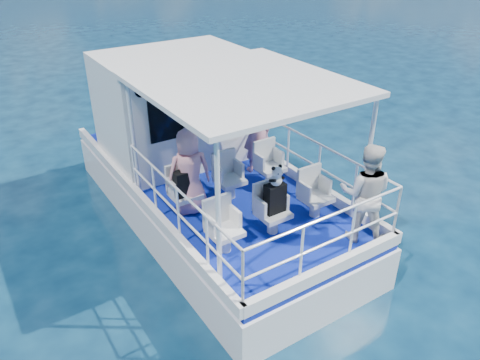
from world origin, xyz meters
name	(u,v)px	position (x,y,z in m)	size (l,w,h in m)	color
ground	(236,242)	(0.00, 0.00, 0.00)	(2000.00, 2000.00, 0.00)	#072037
hull	(210,218)	(0.00, 1.00, 0.00)	(3.00, 7.00, 1.60)	white
deck	(209,182)	(0.00, 1.00, 0.85)	(2.90, 6.90, 0.10)	navy
cabin	(176,107)	(0.00, 2.30, 2.00)	(2.85, 2.00, 2.20)	white
canopy	(242,84)	(0.00, -0.20, 3.14)	(3.00, 3.20, 0.08)	white
canopy_posts	(244,152)	(0.00, -0.25, 2.00)	(2.77, 2.97, 2.20)	white
railings	(255,191)	(0.00, -0.58, 1.40)	(2.84, 3.59, 1.00)	white
seat_port_fwd	(186,202)	(-0.90, 0.20, 1.09)	(0.48, 0.46, 0.38)	silver
seat_center_fwd	(230,188)	(0.00, 0.20, 1.09)	(0.48, 0.46, 0.38)	silver
seat_stbd_fwd	(270,175)	(0.90, 0.20, 1.09)	(0.48, 0.46, 0.38)	silver
seat_port_aft	(225,240)	(-0.90, -1.10, 1.09)	(0.48, 0.46, 0.38)	silver
seat_center_aft	(273,222)	(0.00, -1.10, 1.09)	(0.48, 0.46, 0.38)	silver
seat_stbd_aft	(315,206)	(0.90, -1.10, 1.09)	(0.48, 0.46, 0.38)	silver
passenger_port_fwd	(189,172)	(-0.81, 0.17, 1.66)	(0.57, 0.41, 1.52)	pink
passenger_stbd_fwd	(257,132)	(1.02, 0.83, 1.73)	(0.61, 0.40, 1.66)	pink
passenger_stbd_aft	(365,193)	(1.07, -1.98, 1.71)	(0.79, 0.61, 1.62)	silver
backpack_port	(184,183)	(-0.93, 0.14, 1.50)	(0.34, 0.19, 0.45)	black
backpack_center	(275,198)	(0.02, -1.10, 1.53)	(0.33, 0.19, 0.50)	black
compact_camera	(182,169)	(-0.94, 0.16, 1.76)	(0.11, 0.07, 0.07)	black
panda	(276,176)	(0.02, -1.12, 1.94)	(0.22, 0.18, 0.33)	silver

